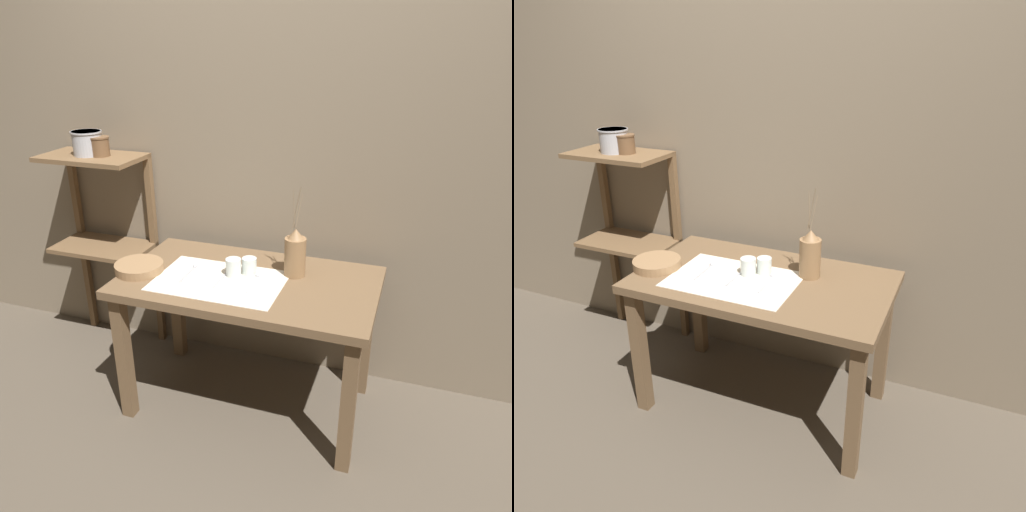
{
  "view_description": "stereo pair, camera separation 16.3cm",
  "coord_description": "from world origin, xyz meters",
  "views": [
    {
      "loc": [
        0.7,
        -1.94,
        1.73
      ],
      "look_at": [
        0.04,
        0.0,
        0.83
      ],
      "focal_mm": 35.0,
      "sensor_mm": 36.0,
      "label": 1
    },
    {
      "loc": [
        0.85,
        -1.88,
        1.73
      ],
      "look_at": [
        0.04,
        0.0,
        0.83
      ],
      "focal_mm": 35.0,
      "sensor_mm": 36.0,
      "label": 2
    }
  ],
  "objects": [
    {
      "name": "metal_pot_small",
      "position": [
        -0.9,
        0.24,
        1.22
      ],
      "size": [
        0.1,
        0.1,
        0.1
      ],
      "color": "brown",
      "rests_on": "wooden_shelf_unit"
    },
    {
      "name": "spoon_outer",
      "position": [
        0.04,
        -0.0,
        0.71
      ],
      "size": [
        0.03,
        0.18,
        0.02
      ],
      "color": "#A8A8AD",
      "rests_on": "wooden_table"
    },
    {
      "name": "linen_cloth",
      "position": [
        -0.12,
        -0.07,
        0.71
      ],
      "size": [
        0.59,
        0.39,
        0.0
      ],
      "color": "beige",
      "rests_on": "wooden_table"
    },
    {
      "name": "glass_tumbler_far",
      "position": [
        -0.01,
        0.05,
        0.75
      ],
      "size": [
        0.07,
        0.07,
        0.08
      ],
      "color": "silver",
      "rests_on": "wooden_table"
    },
    {
      "name": "wooden_bowl",
      "position": [
        -0.52,
        -0.09,
        0.73
      ],
      "size": [
        0.23,
        0.23,
        0.04
      ],
      "color": "#8E6B47",
      "rests_on": "wooden_table"
    },
    {
      "name": "stone_wall_back",
      "position": [
        0.0,
        0.45,
        1.2
      ],
      "size": [
        7.0,
        0.06,
        2.4
      ],
      "color": "#7A6B56",
      "rests_on": "ground_plane"
    },
    {
      "name": "metal_pot_large",
      "position": [
        -0.98,
        0.24,
        1.23
      ],
      "size": [
        0.16,
        0.16,
        0.12
      ],
      "color": "#A8A8AD",
      "rests_on": "wooden_shelf_unit"
    },
    {
      "name": "spoon_inner",
      "position": [
        -0.28,
        -0.0,
        0.71
      ],
      "size": [
        0.02,
        0.18,
        0.02
      ],
      "color": "#A8A8AD",
      "rests_on": "wooden_table"
    },
    {
      "name": "wooden_shelf_unit",
      "position": [
        -0.96,
        0.28,
        0.81
      ],
      "size": [
        0.54,
        0.31,
        1.16
      ],
      "color": "brown",
      "rests_on": "ground_plane"
    },
    {
      "name": "pitcher_with_flowers",
      "position": [
        0.19,
        0.11,
        0.82
      ],
      "size": [
        0.1,
        0.1,
        0.43
      ],
      "color": "olive",
      "rests_on": "wooden_table"
    },
    {
      "name": "wooden_table",
      "position": [
        0.0,
        0.0,
        0.61
      ],
      "size": [
        1.19,
        0.67,
        0.71
      ],
      "color": "brown",
      "rests_on": "ground_plane"
    },
    {
      "name": "glass_tumbler_near",
      "position": [
        -0.08,
        0.01,
        0.75
      ],
      "size": [
        0.07,
        0.07,
        0.08
      ],
      "color": "silver",
      "rests_on": "wooden_table"
    },
    {
      "name": "ground_plane",
      "position": [
        0.0,
        0.0,
        0.0
      ],
      "size": [
        12.0,
        12.0,
        0.0
      ],
      "primitive_type": "plane",
      "color": "brown"
    },
    {
      "name": "fork_outer",
      "position": [
        -0.12,
        -0.06,
        0.71
      ],
      "size": [
        0.01,
        0.17,
        0.0
      ],
      "color": "#A8A8AD",
      "rests_on": "wooden_table"
    }
  ]
}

